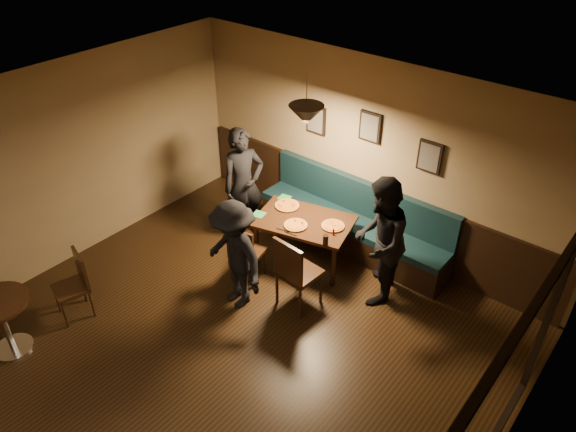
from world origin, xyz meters
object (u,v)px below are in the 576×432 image
at_px(booth_bench, 352,219).
at_px(diner_front, 234,255).
at_px(diner_right, 379,242).
at_px(soda_glass, 326,240).
at_px(cafe_chair_far, 70,287).
at_px(chair_near_left, 248,251).
at_px(cafe_table, 5,326).
at_px(diner_left, 244,185).
at_px(dining_table, 304,240).
at_px(tabasco_bottle, 334,231).
at_px(chair_near_right, 299,271).

xyz_separation_m(booth_bench, diner_front, (-0.48, -1.93, 0.26)).
relative_size(diner_right, soda_glass, 11.29).
distance_m(diner_front, cafe_chair_far, 2.06).
height_order(chair_near_left, cafe_table, chair_near_left).
xyz_separation_m(diner_right, cafe_table, (-2.80, -3.53, -0.50)).
height_order(diner_left, diner_front, diner_left).
height_order(dining_table, chair_near_left, chair_near_left).
distance_m(diner_left, cafe_chair_far, 2.72).
bearing_deg(cafe_table, diner_right, 51.57).
bearing_deg(tabasco_bottle, chair_near_right, -91.24).
height_order(booth_bench, chair_near_left, booth_bench).
height_order(chair_near_left, soda_glass, chair_near_left).
bearing_deg(chair_near_right, diner_front, -138.09).
xyz_separation_m(diner_left, cafe_table, (-0.54, -3.46, -0.50)).
bearing_deg(chair_near_right, diner_left, 160.82).
bearing_deg(diner_right, cafe_table, -59.61).
relative_size(chair_near_right, tabasco_bottle, 9.52).
distance_m(chair_near_left, soda_glass, 1.10).
bearing_deg(diner_left, cafe_table, -165.51).
height_order(tabasco_bottle, cafe_table, tabasco_bottle).
relative_size(dining_table, tabasco_bottle, 11.77).
distance_m(diner_left, soda_glass, 1.67).
bearing_deg(diner_right, tabasco_bottle, -107.14).
xyz_separation_m(dining_table, tabasco_bottle, (0.51, -0.03, 0.41)).
bearing_deg(chair_near_right, soda_glass, 85.60).
distance_m(booth_bench, dining_table, 0.79).
bearing_deg(chair_near_left, diner_right, 14.79).
relative_size(chair_near_left, cafe_table, 1.19).
relative_size(dining_table, cafe_chair_far, 1.47).
bearing_deg(diner_front, chair_near_left, 125.42).
distance_m(dining_table, diner_left, 1.20).
relative_size(booth_bench, tabasco_bottle, 26.95).
distance_m(chair_near_right, cafe_chair_far, 2.84).
distance_m(dining_table, chair_near_right, 0.91).
bearing_deg(tabasco_bottle, soda_glass, -78.21).
xyz_separation_m(diner_right, soda_glass, (-0.61, -0.30, -0.10)).
relative_size(dining_table, diner_front, 0.86).
distance_m(tabasco_bottle, cafe_table, 4.11).
distance_m(chair_near_left, chair_near_right, 0.86).
xyz_separation_m(dining_table, chair_near_right, (0.50, -0.73, 0.18)).
distance_m(chair_near_right, diner_front, 0.84).
bearing_deg(diner_front, diner_right, 53.52).
distance_m(chair_near_left, diner_left, 1.11).
distance_m(diner_right, soda_glass, 0.68).
relative_size(diner_front, cafe_chair_far, 1.71).
relative_size(diner_left, cafe_table, 2.35).
relative_size(dining_table, diner_right, 0.75).
height_order(booth_bench, diner_right, diner_right).
relative_size(diner_right, cafe_chair_far, 1.98).
height_order(dining_table, chair_near_right, chair_near_right).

